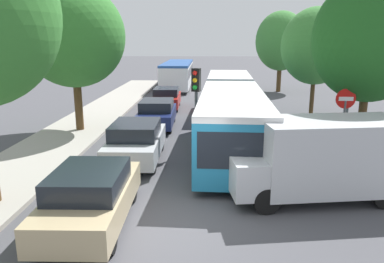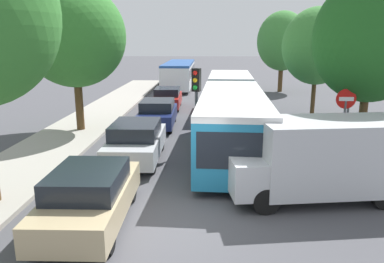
# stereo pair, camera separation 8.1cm
# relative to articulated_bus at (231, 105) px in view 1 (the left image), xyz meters

# --- Properties ---
(ground_plane) EXTENTS (200.00, 200.00, 0.00)m
(ground_plane) POSITION_rel_articulated_bus_xyz_m (-1.93, -9.49, -1.41)
(ground_plane) COLOR #47474C
(kerb_strip_left) EXTENTS (3.20, 37.78, 0.14)m
(kerb_strip_left) POSITION_rel_articulated_bus_xyz_m (-7.74, 4.40, -1.34)
(kerb_strip_left) COLOR #9E998E
(kerb_strip_left) RESTS_ON ground
(articulated_bus) EXTENTS (3.28, 16.57, 2.45)m
(articulated_bus) POSITION_rel_articulated_bus_xyz_m (0.00, 0.00, 0.00)
(articulated_bus) COLOR teal
(articulated_bus) RESTS_ON ground
(city_bus_rear) EXTENTS (2.57, 11.22, 2.41)m
(city_bus_rear) POSITION_rel_articulated_bus_xyz_m (-3.82, 18.30, -0.02)
(city_bus_rear) COLOR silver
(city_bus_rear) RESTS_ON ground
(queued_car_tan) EXTENTS (1.82, 4.19, 1.45)m
(queued_car_tan) POSITION_rel_articulated_bus_xyz_m (-4.06, -9.58, -0.68)
(queued_car_tan) COLOR tan
(queued_car_tan) RESTS_ON ground
(queued_car_silver) EXTENTS (1.87, 4.31, 1.49)m
(queued_car_silver) POSITION_rel_articulated_bus_xyz_m (-3.84, -4.50, -0.66)
(queued_car_silver) COLOR #B7BABF
(queued_car_silver) RESTS_ON ground
(queued_car_navy) EXTENTS (1.81, 4.18, 1.44)m
(queued_car_navy) POSITION_rel_articulated_bus_xyz_m (-3.74, 1.12, -0.68)
(queued_car_navy) COLOR navy
(queued_car_navy) RESTS_ON ground
(queued_car_red) EXTENTS (1.76, 4.05, 1.40)m
(queued_car_red) POSITION_rel_articulated_bus_xyz_m (-3.79, 6.61, -0.70)
(queued_car_red) COLOR #B21E19
(queued_car_red) RESTS_ON ground
(white_van) EXTENTS (5.22, 2.60, 2.31)m
(white_van) POSITION_rel_articulated_bus_xyz_m (2.10, -7.78, -0.17)
(white_van) COLOR #B7BABF
(white_van) RESTS_ON ground
(traffic_light) EXTENTS (0.38, 0.40, 3.40)m
(traffic_light) POSITION_rel_articulated_bus_xyz_m (-1.61, -3.37, 1.09)
(traffic_light) COLOR #56595E
(traffic_light) RESTS_ON ground
(no_entry_sign) EXTENTS (0.70, 0.08, 2.82)m
(no_entry_sign) POSITION_rel_articulated_bus_xyz_m (3.66, -4.90, 0.47)
(no_entry_sign) COLOR #56595E
(no_entry_sign) RESTS_ON ground
(direction_sign_post) EXTENTS (0.13, 1.40, 3.60)m
(direction_sign_post) POSITION_rel_articulated_bus_xyz_m (4.88, -1.98, 1.14)
(direction_sign_post) COLOR #56595E
(direction_sign_post) RESTS_ON ground
(tree_left_mid) EXTENTS (4.83, 4.83, 7.07)m
(tree_left_mid) POSITION_rel_articulated_bus_xyz_m (-7.43, -0.09, 3.11)
(tree_left_mid) COLOR #51381E
(tree_left_mid) RESTS_ON ground
(tree_right_near) EXTENTS (4.11, 4.11, 6.80)m
(tree_right_near) POSITION_rel_articulated_bus_xyz_m (4.68, -4.02, 2.98)
(tree_right_near) COLOR #51381E
(tree_right_near) RESTS_ON ground
(tree_right_mid) EXTENTS (4.03, 4.03, 6.36)m
(tree_right_mid) POSITION_rel_articulated_bus_xyz_m (5.22, 4.56, 2.71)
(tree_right_mid) COLOR #51381E
(tree_right_mid) RESTS_ON ground
(tree_right_far) EXTENTS (4.35, 4.35, 6.93)m
(tree_right_far) POSITION_rel_articulated_bus_xyz_m (5.34, 15.47, 2.97)
(tree_right_far) COLOR #51381E
(tree_right_far) RESTS_ON ground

